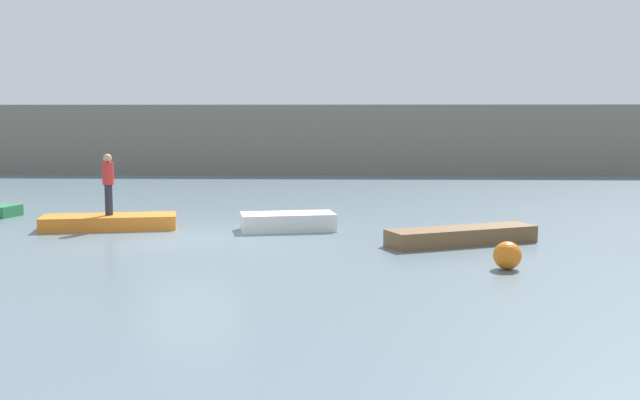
% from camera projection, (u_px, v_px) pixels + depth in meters
% --- Properties ---
extents(ground_plane, '(120.00, 120.00, 0.00)m').
position_uv_depth(ground_plane, '(191.00, 238.00, 20.53)').
color(ground_plane, slate).
extents(embankment_wall, '(80.00, 1.20, 3.77)m').
position_uv_depth(embankment_wall, '(272.00, 139.00, 42.21)').
color(embankment_wall, gray).
rests_on(embankment_wall, ground_plane).
extents(rowboat_orange, '(3.95, 2.00, 0.40)m').
position_uv_depth(rowboat_orange, '(109.00, 222.00, 22.17)').
color(rowboat_orange, orange).
rests_on(rowboat_orange, ground_plane).
extents(rowboat_white, '(2.83, 1.73, 0.49)m').
position_uv_depth(rowboat_white, '(288.00, 222.00, 21.91)').
color(rowboat_white, white).
rests_on(rowboat_white, ground_plane).
extents(rowboat_brown, '(4.03, 2.52, 0.43)m').
position_uv_depth(rowboat_brown, '(462.00, 236.00, 19.60)').
color(rowboat_brown, brown).
rests_on(rowboat_brown, ground_plane).
extents(person_red_shirt, '(0.32, 0.32, 1.77)m').
position_uv_depth(person_red_shirt, '(108.00, 181.00, 22.04)').
color(person_red_shirt, '#232838').
rests_on(person_red_shirt, rowboat_orange).
extents(mooring_buoy, '(0.60, 0.60, 0.60)m').
position_uv_depth(mooring_buoy, '(507.00, 255.00, 16.43)').
color(mooring_buoy, orange).
rests_on(mooring_buoy, ground_plane).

